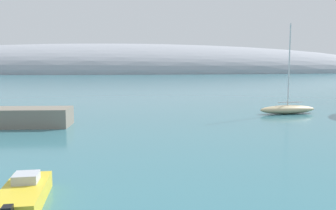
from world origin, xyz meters
name	(u,v)px	position (x,y,z in m)	size (l,w,h in m)	color
distant_ridge	(114,72)	(-18.83, 219.23, 0.00)	(361.56, 85.62, 34.39)	#999EA8
sailboat_sand_near_shore	(287,109)	(12.19, 36.57, 0.60)	(7.16, 2.73, 10.60)	#C6B284
motorboat_yellow_alongside_breakwater	(23,195)	(-10.71, 10.69, 0.43)	(2.08, 5.02, 1.16)	yellow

